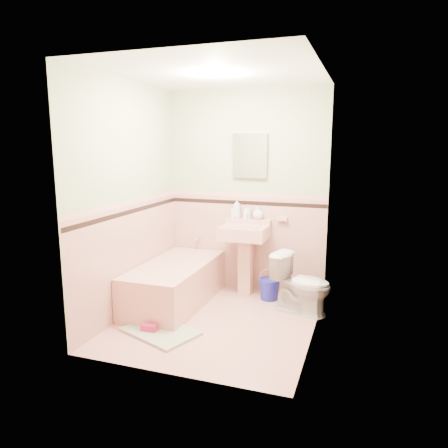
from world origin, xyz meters
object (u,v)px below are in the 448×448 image
(shoe, at_px, (149,328))
(toilet, at_px, (302,284))
(medicine_cabinet, at_px, (250,156))
(soap_bottle_mid, at_px, (248,212))
(bucket, at_px, (269,289))
(bathtub, at_px, (175,285))
(sink, at_px, (244,261))
(soap_bottle_left, at_px, (237,208))
(soap_bottle_right, at_px, (258,213))

(shoe, bearing_deg, toilet, 35.56)
(medicine_cabinet, bearing_deg, soap_bottle_mid, -113.01)
(shoe, bearing_deg, bucket, 52.85)
(medicine_cabinet, bearing_deg, bathtub, -132.58)
(sink, height_order, medicine_cabinet, medicine_cabinet)
(sink, relative_size, soap_bottle_mid, 4.95)
(toilet, height_order, bucket, toilet)
(bathtub, xyz_separation_m, bucket, (1.01, 0.48, -0.10))
(sink, distance_m, soap_bottle_left, 0.66)
(bathtub, distance_m, soap_bottle_right, 1.33)
(soap_bottle_right, relative_size, toilet, 0.26)
(toilet, xyz_separation_m, bucket, (-0.42, 0.27, -0.20))
(medicine_cabinet, distance_m, toilet, 1.65)
(bucket, xyz_separation_m, shoe, (-0.91, -1.30, -0.06))
(soap_bottle_right, xyz_separation_m, toilet, (0.64, -0.50, -0.69))
(soap_bottle_mid, distance_m, soap_bottle_right, 0.13)
(soap_bottle_mid, relative_size, bucket, 0.70)
(sink, height_order, soap_bottle_left, soap_bottle_left)
(toilet, bearing_deg, medicine_cabinet, 70.45)
(medicine_cabinet, distance_m, bucket, 1.63)
(medicine_cabinet, xyz_separation_m, toilet, (0.76, -0.53, -1.37))
(bathtub, distance_m, soap_bottle_left, 1.21)
(soap_bottle_mid, relative_size, shoe, 1.12)
(bathtub, distance_m, medicine_cabinet, 1.78)
(medicine_cabinet, relative_size, soap_bottle_left, 2.15)
(soap_bottle_mid, bearing_deg, toilet, -32.86)
(medicine_cabinet, relative_size, bucket, 2.15)
(soap_bottle_left, height_order, soap_bottle_right, soap_bottle_left)
(sink, bearing_deg, bucket, -8.54)
(bathtub, xyz_separation_m, shoe, (0.10, -0.82, -0.17))
(shoe, bearing_deg, soap_bottle_mid, 67.62)
(sink, bearing_deg, bathtub, -142.07)
(sink, bearing_deg, soap_bottle_right, 56.11)
(bathtub, height_order, bucket, bathtub)
(soap_bottle_mid, bearing_deg, bathtub, -133.22)
(soap_bottle_left, height_order, soap_bottle_mid, soap_bottle_left)
(soap_bottle_mid, bearing_deg, sink, -85.95)
(soap_bottle_right, height_order, bucket, soap_bottle_right)
(soap_bottle_right, distance_m, toilet, 1.06)
(medicine_cabinet, bearing_deg, bucket, -38.00)
(bathtub, xyz_separation_m, soap_bottle_left, (0.53, 0.71, 0.83))
(shoe, bearing_deg, soap_bottle_left, 72.32)
(bathtub, height_order, soap_bottle_right, soap_bottle_right)
(soap_bottle_mid, xyz_separation_m, bucket, (0.35, -0.23, -0.89))
(soap_bottle_right, height_order, toilet, soap_bottle_right)
(sink, height_order, toilet, sink)
(bathtub, bearing_deg, soap_bottle_left, 53.32)
(sink, height_order, bucket, sink)
(bathtub, distance_m, shoe, 0.84)
(sink, relative_size, medicine_cabinet, 1.62)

